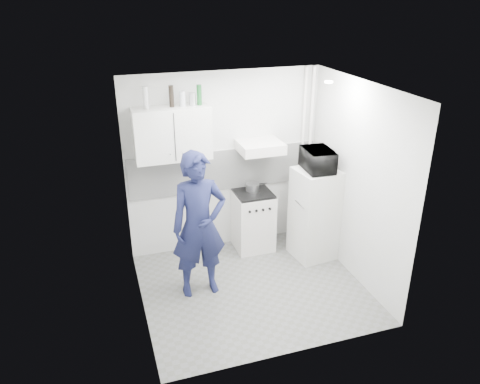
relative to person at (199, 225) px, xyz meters
name	(u,v)px	position (x,y,z in m)	size (l,w,h in m)	color
floor	(252,288)	(0.64, -0.16, -0.94)	(2.80, 2.80, 0.00)	#585951
ceiling	(255,88)	(0.64, -0.16, 1.66)	(2.80, 2.80, 0.00)	white
wall_back	(224,163)	(0.64, 1.09, 0.36)	(2.80, 2.80, 0.00)	beige
wall_left	(135,213)	(-0.76, -0.16, 0.36)	(2.60, 2.60, 0.00)	beige
wall_right	(357,183)	(2.04, -0.16, 0.36)	(2.60, 2.60, 0.00)	beige
person	(199,225)	(0.00, 0.00, 0.00)	(0.68, 0.45, 1.88)	#15193C
stove	(253,221)	(1.00, 0.84, -0.51)	(0.54, 0.54, 0.87)	silver
fridge	(314,214)	(1.74, 0.35, -0.28)	(0.55, 0.55, 1.33)	white
stove_top	(253,193)	(1.00, 0.84, -0.06)	(0.52, 0.52, 0.03)	black
saucepan	(253,187)	(1.01, 0.90, 0.01)	(0.19, 0.19, 0.11)	silver
microwave	(318,160)	(1.74, 0.35, 0.53)	(0.36, 0.53, 0.29)	black
bottle_b	(146,98)	(-0.41, 0.91, 1.40)	(0.07, 0.07, 0.28)	silver
bottle_d	(171,96)	(-0.09, 0.91, 1.40)	(0.06, 0.06, 0.27)	black
canister_a	(182,99)	(0.05, 0.91, 1.36)	(0.08, 0.08, 0.19)	#B2B7BC
canister_b	(192,99)	(0.18, 0.91, 1.34)	(0.09, 0.09, 0.17)	silver
bottle_e	(199,95)	(0.27, 0.91, 1.39)	(0.07, 0.07, 0.26)	#144C1E
upper_cabinet	(172,134)	(-0.11, 0.91, 0.91)	(1.00, 0.35, 0.70)	white
range_hood	(260,147)	(1.09, 0.84, 0.63)	(0.60, 0.50, 0.14)	silver
backsplash	(225,170)	(0.64, 1.07, 0.26)	(2.74, 0.03, 0.60)	white
pipe_a	(309,155)	(1.94, 1.01, 0.36)	(0.05, 0.05, 2.60)	silver
pipe_b	(302,156)	(1.82, 1.01, 0.36)	(0.04, 0.04, 2.60)	silver
ceiling_spot_fixture	(329,82)	(1.64, 0.04, 1.63)	(0.10, 0.10, 0.02)	white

